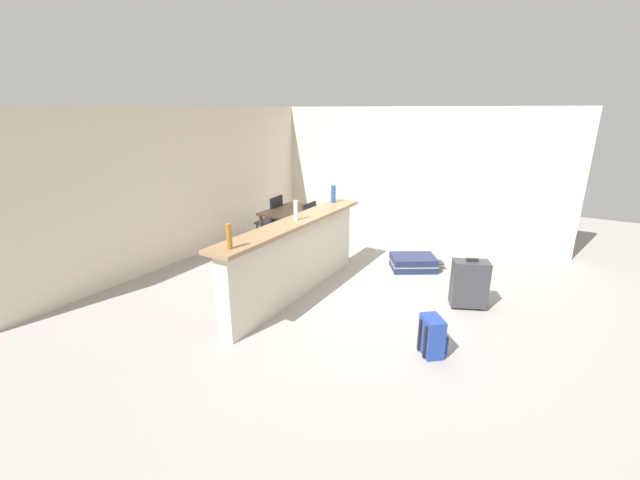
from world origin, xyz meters
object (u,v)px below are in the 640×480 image
object	(u,v)px
bottle_blue	(333,194)
dining_chair_near_partition	(314,227)
bottle_clear	(296,210)
backpack_blue	(432,337)
bottle_amber	(229,236)
suitcase_flat_navy	(413,263)
dining_table	(293,215)
dining_chair_far_side	(272,218)
suitcase_upright_charcoal	(469,283)

from	to	relation	value
bottle_blue	dining_chair_near_partition	distance (m)	0.90
bottle_clear	backpack_blue	world-z (taller)	bottle_clear
bottle_amber	suitcase_flat_navy	xyz separation A→B (m)	(3.01, -1.04, -1.09)
dining_table	dining_chair_near_partition	size ratio (longest dim) A/B	1.18
bottle_clear	suitcase_flat_navy	size ratio (longest dim) A/B	0.30
dining_chair_far_side	bottle_amber	bearing A→B (deg)	-150.17
bottle_clear	dining_table	size ratio (longest dim) A/B	0.24
bottle_amber	bottle_clear	xyz separation A→B (m)	(1.30, 0.04, -0.00)
suitcase_upright_charcoal	backpack_blue	bearing A→B (deg)	175.64
dining_chair_near_partition	backpack_blue	distance (m)	3.27
suitcase_flat_navy	suitcase_upright_charcoal	distance (m)	1.39
dining_chair_far_side	backpack_blue	size ratio (longest dim) A/B	2.21
bottle_blue	dining_chair_near_partition	bearing A→B (deg)	62.03
dining_chair_far_side	backpack_blue	world-z (taller)	dining_chair_far_side
bottle_amber	dining_table	size ratio (longest dim) A/B	0.25
dining_chair_near_partition	backpack_blue	size ratio (longest dim) A/B	2.21
dining_table	suitcase_flat_navy	xyz separation A→B (m)	(0.16, -2.21, -0.54)
bottle_clear	suitcase_flat_navy	bearing A→B (deg)	-32.27
bottle_blue	dining_chair_far_side	bearing A→B (deg)	75.31
bottle_blue	dining_chair_far_side	xyz separation A→B (m)	(0.40, 1.51, -0.68)
bottle_amber	suitcase_upright_charcoal	world-z (taller)	bottle_amber
bottle_clear	suitcase_flat_navy	xyz separation A→B (m)	(1.72, -1.09, -1.09)
dining_chair_near_partition	suitcase_upright_charcoal	size ratio (longest dim) A/B	1.39
bottle_clear	dining_chair_far_side	distance (m)	2.35
dining_chair_far_side	backpack_blue	xyz separation A→B (m)	(-2.06, -3.62, -0.31)
suitcase_flat_navy	suitcase_upright_charcoal	world-z (taller)	suitcase_upright_charcoal
bottle_amber	bottle_clear	size ratio (longest dim) A/B	1.02
dining_table	dining_chair_near_partition	world-z (taller)	dining_chair_near_partition
suitcase_flat_navy	bottle_blue	bearing A→B (deg)	114.35
bottle_amber	backpack_blue	world-z (taller)	bottle_amber
bottle_clear	suitcase_upright_charcoal	distance (m)	2.42
bottle_blue	suitcase_upright_charcoal	bearing A→B (deg)	-99.62
bottle_blue	suitcase_upright_charcoal	world-z (taller)	bottle_blue
bottle_amber	suitcase_flat_navy	size ratio (longest dim) A/B	0.31
dining_chair_near_partition	suitcase_upright_charcoal	world-z (taller)	dining_chair_near_partition
bottle_amber	bottle_blue	distance (m)	2.48
bottle_clear	bottle_blue	size ratio (longest dim) A/B	0.99
bottle_amber	bottle_blue	world-z (taller)	bottle_amber
bottle_blue	suitcase_flat_navy	size ratio (longest dim) A/B	0.31
bottle_clear	dining_chair_far_side	size ratio (longest dim) A/B	0.29
bottle_blue	dining_chair_near_partition	xyz separation A→B (m)	(0.27, 0.51, -0.68)
dining_table	backpack_blue	xyz separation A→B (m)	(-2.04, -3.13, -0.44)
bottle_amber	suitcase_flat_navy	world-z (taller)	bottle_amber
dining_chair_far_side	suitcase_upright_charcoal	size ratio (longest dim) A/B	1.39
bottle_amber	bottle_clear	bearing A→B (deg)	1.85
bottle_clear	dining_chair_near_partition	bearing A→B (deg)	22.65
dining_table	suitcase_flat_navy	distance (m)	2.28
bottle_clear	dining_chair_near_partition	distance (m)	1.72
suitcase_flat_navy	suitcase_upright_charcoal	size ratio (longest dim) A/B	1.31
dining_table	dining_chair_far_side	distance (m)	0.50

